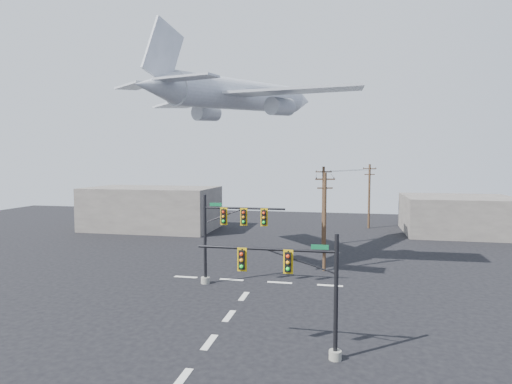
% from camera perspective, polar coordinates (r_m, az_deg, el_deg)
% --- Properties ---
extents(ground, '(120.00, 120.00, 0.00)m').
position_cam_1_polar(ground, '(24.58, -6.23, -19.30)').
color(ground, black).
rests_on(ground, ground).
extents(lane_markings, '(14.00, 21.20, 0.01)m').
position_cam_1_polar(lane_markings, '(29.34, -2.88, -15.28)').
color(lane_markings, beige).
rests_on(lane_markings, ground).
extents(signal_mast_near, '(7.34, 0.69, 6.26)m').
position_cam_1_polar(signal_mast_near, '(21.78, 6.35, -12.81)').
color(signal_mast_near, gray).
rests_on(signal_mast_near, ground).
extents(signal_mast_far, '(6.75, 0.78, 7.13)m').
position_cam_1_polar(signal_mast_far, '(33.72, -4.25, -5.66)').
color(signal_mast_far, gray).
rests_on(signal_mast_far, ground).
extents(utility_pole_a, '(1.73, 0.54, 8.75)m').
position_cam_1_polar(utility_pole_a, '(38.32, 9.14, -3.68)').
color(utility_pole_a, '#4D3221').
rests_on(utility_pole_a, ground).
extents(utility_pole_b, '(1.85, 0.31, 9.13)m').
position_cam_1_polar(utility_pole_b, '(49.92, 8.95, -1.62)').
color(utility_pole_b, '#4D3221').
rests_on(utility_pole_b, ground).
extents(utility_pole_c, '(1.90, 0.34, 9.30)m').
position_cam_1_polar(utility_pole_c, '(63.85, 14.86, -0.37)').
color(utility_pole_c, '#4D3221').
rests_on(utility_pole_c, ground).
extents(power_lines, '(7.56, 25.65, 0.28)m').
position_cam_1_polar(power_lines, '(51.02, 11.11, 2.58)').
color(power_lines, black).
extents(airliner, '(22.22, 24.30, 6.83)m').
position_cam_1_polar(airliner, '(41.17, -1.75, 12.69)').
color(airliner, '#B8BCC5').
extents(building_left, '(18.00, 10.00, 6.00)m').
position_cam_1_polar(building_left, '(62.93, -13.72, -2.12)').
color(building_left, slate).
rests_on(building_left, ground).
extents(building_right, '(14.00, 12.00, 5.00)m').
position_cam_1_polar(building_right, '(63.62, 25.36, -2.79)').
color(building_right, slate).
rests_on(building_right, ground).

